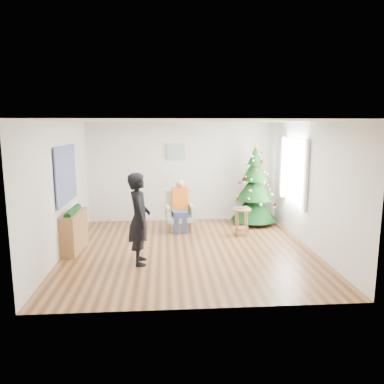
{
  "coord_description": "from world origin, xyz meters",
  "views": [
    {
      "loc": [
        -0.48,
        -7.32,
        2.51
      ],
      "look_at": [
        0.1,
        0.6,
        1.1
      ],
      "focal_mm": 35.0,
      "sensor_mm": 36.0,
      "label": 1
    }
  ],
  "objects": [
    {
      "name": "christmas_tree",
      "position": [
        1.8,
        1.96,
        0.94
      ],
      "size": [
        1.16,
        1.16,
        2.09
      ],
      "rotation": [
        0.0,
        0.0,
        -0.11
      ],
      "color": "#3F2816",
      "rests_on": "floor"
    },
    {
      "name": "game_controller",
      "position": [
        -0.77,
        -0.7,
        1.13
      ],
      "size": [
        0.05,
        0.13,
        0.04
      ],
      "primitive_type": "cube",
      "rotation": [
        0.0,
        0.0,
        0.1
      ],
      "color": "white",
      "rests_on": "standing_man"
    },
    {
      "name": "floor",
      "position": [
        0.0,
        0.0,
        0.0
      ],
      "size": [
        5.0,
        5.0,
        0.0
      ],
      "primitive_type": "plane",
      "color": "brown",
      "rests_on": "ground"
    },
    {
      "name": "standing_man",
      "position": [
        -0.95,
        -0.67,
        0.84
      ],
      "size": [
        0.46,
        0.65,
        1.69
      ],
      "primitive_type": "imported",
      "rotation": [
        0.0,
        0.0,
        1.67
      ],
      "color": "black",
      "rests_on": "floor"
    },
    {
      "name": "console",
      "position": [
        -2.33,
        0.13,
        0.4
      ],
      "size": [
        0.37,
        1.02,
        0.8
      ],
      "primitive_type": "cube",
      "rotation": [
        0.0,
        0.0,
        -0.07
      ],
      "color": "brown",
      "rests_on": "floor"
    },
    {
      "name": "wall_back",
      "position": [
        0.0,
        2.5,
        1.3
      ],
      "size": [
        5.0,
        0.0,
        5.0
      ],
      "primitive_type": "plane",
      "rotation": [
        1.57,
        0.0,
        0.0
      ],
      "color": "silver",
      "rests_on": "floor"
    },
    {
      "name": "laptop",
      "position": [
        1.27,
        0.93,
        0.66
      ],
      "size": [
        0.4,
        0.3,
        0.03
      ],
      "primitive_type": "imported",
      "rotation": [
        0.0,
        0.0,
        0.24
      ],
      "color": "silver",
      "rests_on": "stool"
    },
    {
      "name": "curtains",
      "position": [
        2.44,
        1.0,
        1.5
      ],
      "size": [
        0.05,
        1.75,
        1.5
      ],
      "color": "white",
      "rests_on": "wall_right"
    },
    {
      "name": "wall_right",
      "position": [
        2.5,
        0.0,
        1.3
      ],
      "size": [
        0.0,
        5.0,
        5.0
      ],
      "primitive_type": "plane",
      "rotation": [
        1.57,
        0.0,
        -1.57
      ],
      "color": "silver",
      "rests_on": "floor"
    },
    {
      "name": "wall_left",
      "position": [
        -2.5,
        0.0,
        1.3
      ],
      "size": [
        0.0,
        5.0,
        5.0
      ],
      "primitive_type": "plane",
      "rotation": [
        1.57,
        0.0,
        1.57
      ],
      "color": "silver",
      "rests_on": "floor"
    },
    {
      "name": "framed_picture",
      "position": [
        -0.2,
        2.46,
        1.85
      ],
      "size": [
        0.52,
        0.05,
        0.42
      ],
      "color": "tan",
      "rests_on": "wall_back"
    },
    {
      "name": "window_panel",
      "position": [
        2.47,
        1.0,
        1.5
      ],
      "size": [
        0.04,
        1.3,
        1.4
      ],
      "primitive_type": "cube",
      "color": "white",
      "rests_on": "wall_right"
    },
    {
      "name": "stool",
      "position": [
        1.27,
        0.93,
        0.33
      ],
      "size": [
        0.43,
        0.43,
        0.64
      ],
      "rotation": [
        0.0,
        0.0,
        -0.11
      ],
      "color": "brown",
      "rests_on": "floor"
    },
    {
      "name": "seated_person",
      "position": [
        -0.13,
        1.45,
        0.63
      ],
      "size": [
        0.39,
        0.55,
        1.25
      ],
      "rotation": [
        0.0,
        0.0,
        0.11
      ],
      "color": "navy",
      "rests_on": "armchair"
    },
    {
      "name": "garland",
      "position": [
        -2.33,
        0.13,
        0.82
      ],
      "size": [
        0.14,
        0.9,
        0.14
      ],
      "primitive_type": "cylinder",
      "rotation": [
        1.57,
        0.0,
        0.0
      ],
      "color": "black",
      "rests_on": "console"
    },
    {
      "name": "wall_front",
      "position": [
        0.0,
        -2.5,
        1.3
      ],
      "size": [
        5.0,
        0.0,
        5.0
      ],
      "primitive_type": "plane",
      "rotation": [
        -1.57,
        0.0,
        0.0
      ],
      "color": "silver",
      "rests_on": "floor"
    },
    {
      "name": "tapestry",
      "position": [
        -2.46,
        0.3,
        1.55
      ],
      "size": [
        0.03,
        1.5,
        1.15
      ],
      "primitive_type": "cube",
      "color": "black",
      "rests_on": "wall_left"
    },
    {
      "name": "armchair",
      "position": [
        -0.14,
        1.5,
        0.34
      ],
      "size": [
        0.72,
        0.67,
        0.95
      ],
      "rotation": [
        0.0,
        0.0,
        0.11
      ],
      "color": "#92AB8A",
      "rests_on": "floor"
    },
    {
      "name": "ceiling",
      "position": [
        0.0,
        0.0,
        2.6
      ],
      "size": [
        5.0,
        5.0,
        0.0
      ],
      "primitive_type": "plane",
      "rotation": [
        3.14,
        0.0,
        0.0
      ],
      "color": "white",
      "rests_on": "wall_back"
    }
  ]
}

